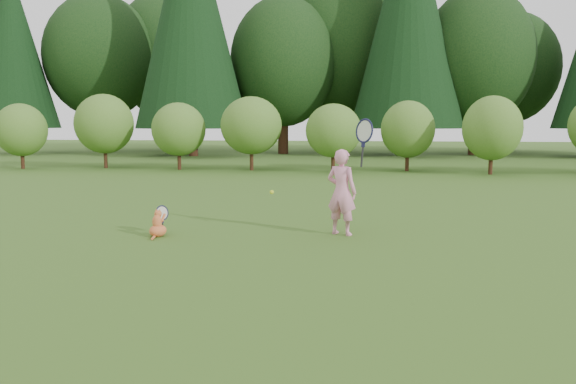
# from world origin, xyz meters

# --- Properties ---
(ground) EXTENTS (100.00, 100.00, 0.00)m
(ground) POSITION_xyz_m (0.00, 0.00, 0.00)
(ground) COLOR #2F5016
(ground) RESTS_ON ground
(shrub_row) EXTENTS (28.00, 3.00, 2.80)m
(shrub_row) POSITION_xyz_m (0.00, 13.00, 1.40)
(shrub_row) COLOR #487023
(shrub_row) RESTS_ON ground
(woodland_backdrop) EXTENTS (48.00, 10.00, 15.00)m
(woodland_backdrop) POSITION_xyz_m (0.00, 23.00, 7.50)
(woodland_backdrop) COLOR black
(woodland_backdrop) RESTS_ON ground
(child) EXTENTS (0.80, 0.57, 2.04)m
(child) POSITION_xyz_m (1.03, 1.07, 0.71)
(child) COLOR pink
(child) RESTS_ON ground
(cat) EXTENTS (0.36, 0.60, 0.59)m
(cat) POSITION_xyz_m (-1.82, 0.54, 0.22)
(cat) COLOR #BE5124
(cat) RESTS_ON ground
(tennis_ball) EXTENTS (0.07, 0.07, 0.07)m
(tennis_ball) POSITION_xyz_m (-0.16, 1.41, 0.62)
(tennis_ball) COLOR #B5C317
(tennis_ball) RESTS_ON ground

